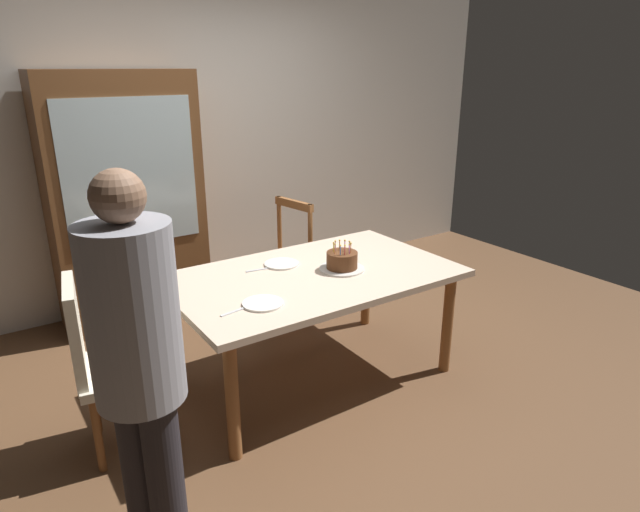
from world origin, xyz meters
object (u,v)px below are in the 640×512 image
at_px(dining_table, 313,285).
at_px(chair_spindle_back, 279,266).
at_px(birthday_cake, 342,262).
at_px(chair_upholstered, 104,358).
at_px(person_celebrant, 139,364).
at_px(china_cabinet, 126,201).
at_px(plate_far_side, 282,264).
at_px(plate_near_celebrant, 263,303).

xyz_separation_m(dining_table, chair_spindle_back, (0.24, 0.85, -0.19)).
height_order(birthday_cake, chair_spindle_back, chair_spindle_back).
bearing_deg(chair_upholstered, person_celebrant, -92.24).
bearing_deg(china_cabinet, person_celebrant, -104.51).
relative_size(dining_table, person_celebrant, 1.07).
relative_size(plate_far_side, chair_spindle_back, 0.23).
xyz_separation_m(chair_upholstered, person_celebrant, (-0.03, -0.84, 0.39)).
bearing_deg(dining_table, chair_upholstered, 179.19).
relative_size(dining_table, chair_spindle_back, 1.82).
bearing_deg(birthday_cake, person_celebrant, -152.19).
bearing_deg(plate_near_celebrant, person_celebrant, -143.99).
distance_m(birthday_cake, plate_near_celebrant, 0.68).
distance_m(birthday_cake, china_cabinet, 1.83).
distance_m(chair_upholstered, person_celebrant, 0.93).
height_order(plate_far_side, person_celebrant, person_celebrant).
bearing_deg(plate_far_side, china_cabinet, 113.76).
bearing_deg(china_cabinet, plate_near_celebrant, -83.84).
height_order(plate_near_celebrant, plate_far_side, same).
height_order(person_celebrant, china_cabinet, china_cabinet).
xyz_separation_m(chair_spindle_back, china_cabinet, (-0.90, 0.71, 0.49)).
distance_m(dining_table, birthday_cake, 0.23).
bearing_deg(plate_far_side, plate_near_celebrant, -129.63).
relative_size(plate_far_side, chair_upholstered, 0.23).
xyz_separation_m(birthday_cake, chair_spindle_back, (0.06, 0.90, -0.32)).
height_order(birthday_cake, chair_upholstered, chair_upholstered).
distance_m(birthday_cake, person_celebrant, 1.66).
height_order(dining_table, plate_far_side, plate_far_side).
height_order(dining_table, plate_near_celebrant, plate_near_celebrant).
xyz_separation_m(birthday_cake, chair_upholstered, (-1.43, 0.07, -0.24)).
bearing_deg(plate_far_side, chair_spindle_back, 62.23).
xyz_separation_m(birthday_cake, plate_near_celebrant, (-0.66, -0.18, -0.05)).
distance_m(dining_table, person_celebrant, 1.55).
xyz_separation_m(chair_upholstered, china_cabinet, (0.58, 1.54, 0.42)).
relative_size(chair_upholstered, person_celebrant, 0.59).
bearing_deg(dining_table, chair_spindle_back, 74.43).
height_order(plate_near_celebrant, china_cabinet, china_cabinet).
height_order(birthday_cake, person_celebrant, person_celebrant).
bearing_deg(birthday_cake, china_cabinet, 117.83).
bearing_deg(plate_far_side, dining_table, -69.79).
bearing_deg(birthday_cake, plate_near_celebrant, -164.31).
height_order(birthday_cake, plate_near_celebrant, birthday_cake).
bearing_deg(plate_near_celebrant, dining_table, 26.29).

